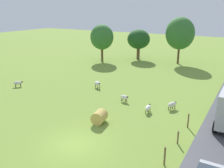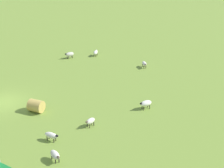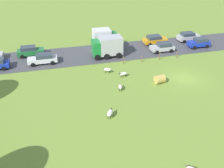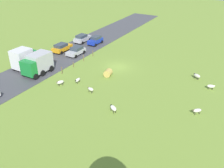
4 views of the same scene
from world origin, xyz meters
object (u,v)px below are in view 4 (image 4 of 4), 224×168
car_1 (76,51)px  sheep_1 (113,108)px  sheep_4 (211,86)px  hay_bale_0 (108,73)px  sheep_5 (60,82)px  car_7 (96,40)px  truck_1 (24,58)px  car_5 (62,47)px  car_2 (82,38)px  truck_0 (37,63)px  sheep_6 (197,110)px  sheep_0 (91,89)px  sheep_3 (197,76)px  sheep_2 (78,80)px

car_1 → sheep_1: bearing=139.9°
sheep_4 → hay_bale_0: hay_bale_0 is taller
sheep_5 → car_7: car_7 is taller
truck_1 → car_5: bearing=-89.4°
hay_bale_0 → car_2: 17.83m
sheep_5 → sheep_4: bearing=-153.3°
car_1 → car_5: 3.60m
hay_bale_0 → truck_0: (10.25, 4.78, 1.24)m
car_1 → car_7: (0.23, -7.12, 0.06)m
sheep_1 → sheep_6: size_ratio=1.13×
sheep_0 → sheep_6: bearing=-171.7°
car_5 → sheep_3: bearing=-177.7°
sheep_0 → car_5: car_5 is taller
truck_0 → sheep_4: bearing=-161.5°
truck_1 → sheep_3: bearing=-157.9°
sheep_3 → truck_1: (25.93, 10.53, 1.36)m
sheep_5 → car_1: bearing=-64.0°
sheep_4 → hay_bale_0: size_ratio=0.90×
truck_1 → sheep_0: bearing=175.4°
hay_bale_0 → car_5: size_ratio=0.30×
sheep_2 → sheep_5: bearing=47.0°
sheep_6 → truck_1: 28.18m
sheep_1 → sheep_5: (10.20, -2.11, -0.05)m
sheep_5 → truck_0: bearing=-13.5°
car_1 → sheep_6: bearing=161.0°
sheep_1 → car_5: (19.19, -13.24, 0.32)m
car_5 → sheep_1: bearing=145.4°
sheep_5 → truck_0: (5.68, -1.36, 1.29)m
sheep_0 → car_5: (14.05, -10.62, 0.38)m
sheep_3 → sheep_5: size_ratio=1.03×
sheep_5 → truck_1: size_ratio=0.30×
sheep_4 → car_5: bearing=-2.6°
truck_1 → car_2: (-0.01, -16.21, -0.98)m
sheep_5 → car_5: (8.99, -11.13, 0.37)m
sheep_1 → sheep_3: sheep_1 is taller
sheep_0 → car_7: 20.62m
sheep_2 → truck_1: size_ratio=0.31×
sheep_5 → truck_1: 9.14m
sheep_1 → sheep_2: 9.34m
sheep_3 → truck_0: size_ratio=0.26×
sheep_6 → car_1: 26.05m
sheep_0 → car_2: bearing=-51.2°
sheep_1 → sheep_4: 15.16m
sheep_6 → truck_0: size_ratio=0.23×
hay_bale_0 → car_2: car_2 is taller
sheep_4 → truck_0: truck_0 is taller
sheep_3 → car_1: car_1 is taller
sheep_2 → car_5: 14.17m
sheep_1 → car_2: bearing=-46.3°
sheep_1 → sheep_6: bearing=-152.7°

